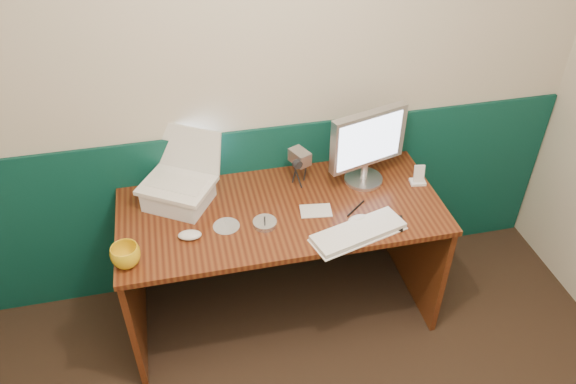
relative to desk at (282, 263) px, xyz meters
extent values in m
cube|color=beige|center=(-0.07, 0.37, 0.88)|extent=(3.50, 0.04, 2.50)
cube|color=#08362D|center=(-0.07, 0.36, 0.12)|extent=(3.48, 0.02, 1.00)
cube|color=#3D160B|center=(0.00, 0.00, 0.00)|extent=(1.60, 0.70, 0.75)
cube|color=silver|center=(-0.49, 0.16, 0.43)|extent=(0.38, 0.36, 0.10)
cube|color=white|center=(0.31, -0.26, 0.39)|extent=(0.47, 0.27, 0.03)
ellipsoid|color=silver|center=(0.34, -0.18, 0.39)|extent=(0.12, 0.08, 0.04)
ellipsoid|color=silver|center=(-0.46, -0.11, 0.39)|extent=(0.12, 0.08, 0.04)
imported|color=gold|center=(-0.74, -0.22, 0.43)|extent=(0.15, 0.15, 0.10)
cylinder|color=#B5BBC6|center=(-0.10, -0.10, 0.39)|extent=(0.11, 0.11, 0.02)
cylinder|color=silver|center=(-0.28, -0.07, 0.38)|extent=(0.13, 0.13, 0.00)
cylinder|color=black|center=(0.36, -0.08, 0.38)|extent=(0.12, 0.10, 0.01)
cube|color=silver|center=(0.16, -0.05, 0.38)|extent=(0.16, 0.12, 0.00)
cube|color=white|center=(0.74, 0.05, 0.38)|extent=(0.09, 0.07, 0.01)
cube|color=silver|center=(0.74, 0.05, 0.44)|extent=(0.06, 0.03, 0.09)
cube|color=black|center=(0.51, -0.23, 0.38)|extent=(0.10, 0.12, 0.01)
camera|label=1|loc=(-0.43, -2.09, 2.14)|focal=35.00mm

